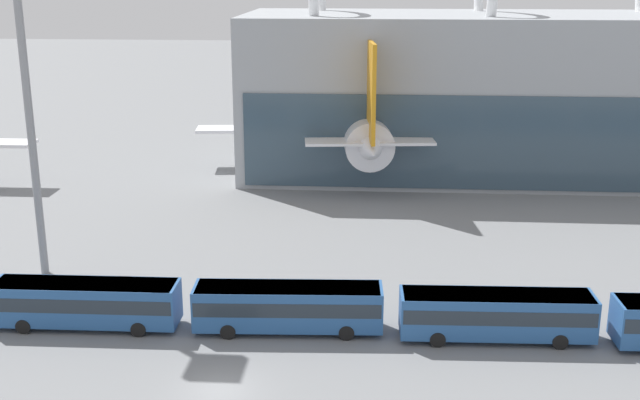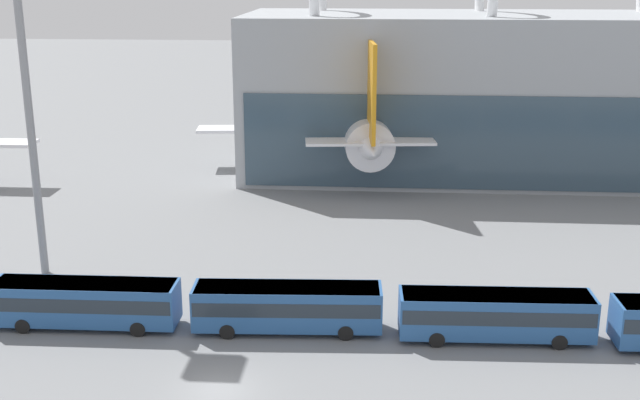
# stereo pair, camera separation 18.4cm
# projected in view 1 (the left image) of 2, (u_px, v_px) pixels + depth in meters

# --- Properties ---
(ground_plane) EXTENTS (440.00, 440.00, 0.00)m
(ground_plane) POSITION_uv_depth(u_px,v_px,m) (219.00, 390.00, 45.35)
(ground_plane) COLOR slate
(airliner_at_gate_far) EXTENTS (38.65, 40.13, 15.91)m
(airliner_at_gate_far) POSITION_uv_depth(u_px,v_px,m) (358.00, 120.00, 96.05)
(airliner_at_gate_far) COLOR white
(airliner_at_gate_far) RESTS_ON ground_plane
(shuttle_bus_1) EXTENTS (12.32, 2.98, 3.10)m
(shuttle_bus_1) POSITION_uv_depth(u_px,v_px,m) (86.00, 301.00, 52.80)
(shuttle_bus_1) COLOR #285693
(shuttle_bus_1) RESTS_ON ground_plane
(shuttle_bus_2) EXTENTS (12.40, 3.38, 3.10)m
(shuttle_bus_2) POSITION_uv_depth(u_px,v_px,m) (288.00, 305.00, 52.19)
(shuttle_bus_2) COLOR #285693
(shuttle_bus_2) RESTS_ON ground_plane
(shuttle_bus_3) EXTENTS (12.36, 3.15, 3.10)m
(shuttle_bus_3) POSITION_uv_depth(u_px,v_px,m) (496.00, 313.00, 51.03)
(shuttle_bus_3) COLOR #285693
(shuttle_bus_3) RESTS_ON ground_plane
(floodlight_mast) EXTENTS (3.07, 3.07, 27.00)m
(floodlight_mast) POSITION_uv_depth(u_px,v_px,m) (20.00, 25.00, 57.33)
(floodlight_mast) COLOR gray
(floodlight_mast) RESTS_ON ground_plane
(lane_stripe_2) EXTENTS (7.07, 1.05, 0.01)m
(lane_stripe_2) POSITION_uv_depth(u_px,v_px,m) (471.00, 331.00, 52.61)
(lane_stripe_2) COLOR silver
(lane_stripe_2) RESTS_ON ground_plane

